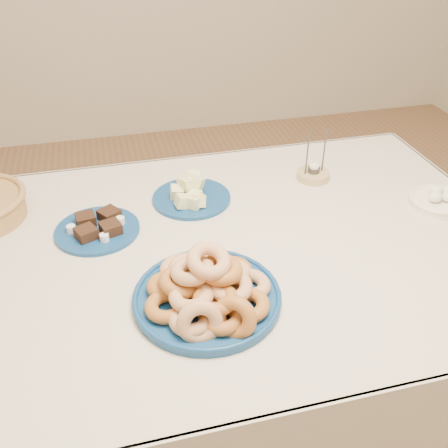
{
  "coord_description": "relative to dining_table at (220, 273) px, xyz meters",
  "views": [
    {
      "loc": [
        -0.26,
        -1.08,
        1.58
      ],
      "look_at": [
        0.0,
        -0.05,
        0.85
      ],
      "focal_mm": 40.0,
      "sensor_mm": 36.0,
      "label": 1
    }
  ],
  "objects": [
    {
      "name": "melon_plate",
      "position": [
        -0.03,
        0.25,
        0.13
      ],
      "size": [
        0.27,
        0.27,
        0.09
      ],
      "rotation": [
        0.0,
        0.0,
        0.1
      ],
      "color": "navy",
      "rests_on": "dining_table"
    },
    {
      "name": "dining_table",
      "position": [
        0.0,
        0.0,
        0.0
      ],
      "size": [
        1.71,
        1.11,
        0.75
      ],
      "color": "brown",
      "rests_on": "ground"
    },
    {
      "name": "brownie_plate",
      "position": [
        -0.32,
        0.14,
        0.12
      ],
      "size": [
        0.3,
        0.3,
        0.04
      ],
      "rotation": [
        0.0,
        0.0,
        0.28
      ],
      "color": "navy",
      "rests_on": "dining_table"
    },
    {
      "name": "ground",
      "position": [
        0.0,
        0.0,
        -0.64
      ],
      "size": [
        5.0,
        5.0,
        0.0
      ],
      "primitive_type": "plane",
      "color": "#875F40",
      "rests_on": "ground"
    },
    {
      "name": "egg_bowl",
      "position": [
        0.7,
        0.03,
        0.12
      ],
      "size": [
        0.18,
        0.18,
        0.06
      ],
      "rotation": [
        0.0,
        0.0,
        0.06
      ],
      "color": "white",
      "rests_on": "dining_table"
    },
    {
      "name": "donut_platter",
      "position": [
        -0.08,
        -0.22,
        0.15
      ],
      "size": [
        0.42,
        0.42,
        0.16
      ],
      "rotation": [
        0.0,
        0.0,
        -0.2
      ],
      "color": "navy",
      "rests_on": "dining_table"
    },
    {
      "name": "candle_holder",
      "position": [
        0.39,
        0.28,
        0.12
      ],
      "size": [
        0.12,
        0.12,
        0.18
      ],
      "rotation": [
        0.0,
        0.0,
        0.13
      ],
      "color": "tan",
      "rests_on": "dining_table"
    }
  ]
}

